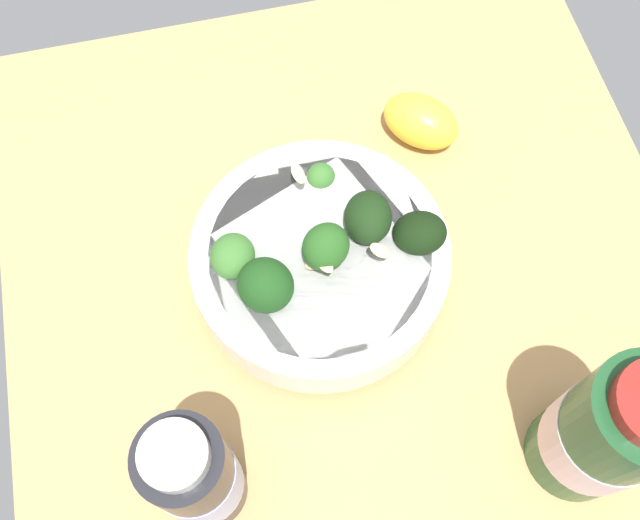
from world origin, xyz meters
TOP-DOWN VIEW (x-y plane):
  - ground_plane at (0.00, 0.00)cm, footprint 59.93×59.93cm
  - bowl_of_broccoli at (2.57, 1.42)cm, footprint 21.87×21.35cm
  - lemon_wedge at (-10.00, -11.11)cm, footprint 8.74×8.65cm
  - bottle_tall at (-13.42, 20.61)cm, footprint 7.62×7.62cm
  - bottle_short at (14.95, 16.91)cm, footprint 5.89×5.89cm

SIDE VIEW (x-z plane):
  - ground_plane at x=0.00cm, z-range -3.50..0.00cm
  - lemon_wedge at x=-10.00cm, z-range 0.00..4.64cm
  - bowl_of_broccoli at x=2.57cm, z-range -1.32..9.21cm
  - bottle_short at x=14.95cm, z-range -0.75..15.76cm
  - bottle_tall at x=-13.42cm, z-range -0.68..16.69cm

